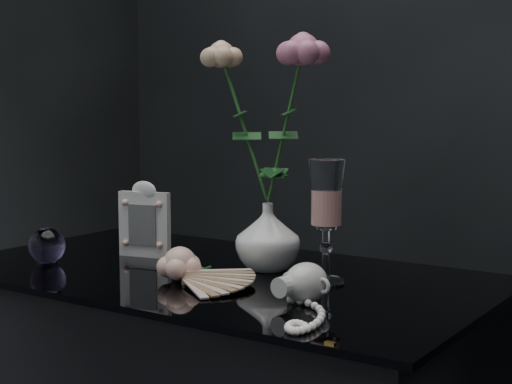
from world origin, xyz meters
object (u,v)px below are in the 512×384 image
Objects in this scene: paperweight at (47,246)px; picture_frame at (145,219)px; vase at (268,237)px; pearl_jar at (306,281)px; wine_glass at (326,221)px; loose_rose at (180,264)px.

picture_frame is at bearing 54.62° from paperweight.
vase is 0.54× the size of pearl_jar.
wine_glass is at bearing -12.02° from vase.
vase is 0.16m from wine_glass.
paperweight is at bearing -172.83° from pearl_jar.
pearl_jar is at bearing -28.80° from picture_frame.
pearl_jar is at bearing -6.29° from loose_rose.
wine_glass reaches higher than pearl_jar.
wine_glass is (0.15, -0.03, 0.05)m from vase.
vase is 0.71× the size of loose_rose.
wine_glass is 0.43m from picture_frame.
paperweight is at bearing -179.56° from loose_rose.
paperweight is at bearing -138.19° from picture_frame.
paperweight is (-0.12, -0.16, -0.04)m from picture_frame.
picture_frame is 0.25m from loose_rose.
vase is 0.45m from paperweight.
paperweight is 0.31× the size of pearl_jar.
picture_frame is 0.88× the size of loose_rose.
pearl_jar is (0.04, -0.14, -0.08)m from wine_glass.
paperweight is 0.59m from pearl_jar.
picture_frame is at bearing -179.53° from wine_glass.
vase is 0.19m from loose_rose.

